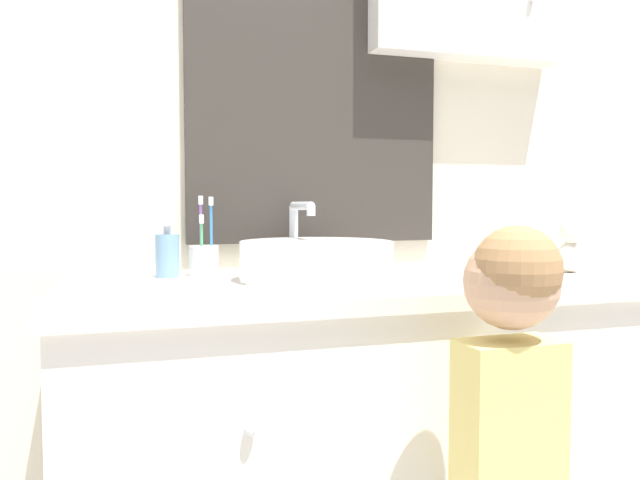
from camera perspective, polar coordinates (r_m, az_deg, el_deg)
name	(u,v)px	position (r m, az deg, el deg)	size (l,w,h in m)	color
wall_back	(326,102)	(1.82, 0.58, 12.50)	(3.20, 0.18, 2.50)	beige
vanity_counter	(353,448)	(1.60, 3.00, -18.47)	(1.36, 0.59, 0.83)	silver
sink_basin	(316,259)	(1.49, -0.35, -1.77)	(0.36, 0.42, 0.19)	white
toothbrush_holder	(204,258)	(1.61, -10.55, -1.62)	(0.07, 0.07, 0.20)	silver
soap_dispenser	(167,254)	(1.59, -13.78, -1.28)	(0.06, 0.06, 0.15)	#6B93B2
child_figure	(509,432)	(1.20, 16.86, -16.43)	(0.18, 0.46, 0.98)	slate
teddy_bear	(570,249)	(1.77, 21.91, -0.75)	(0.07, 0.06, 0.13)	beige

